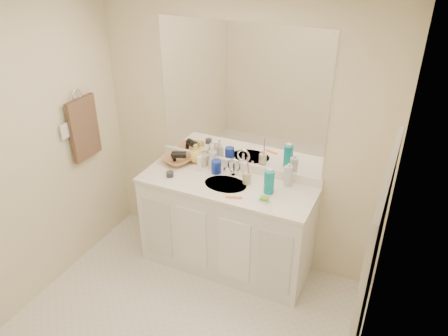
% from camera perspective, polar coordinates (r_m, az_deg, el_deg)
% --- Properties ---
extents(ceiling, '(2.60, 2.60, 0.02)m').
position_cam_1_polar(ceiling, '(2.32, -10.86, 18.99)').
color(ceiling, white).
rests_on(ceiling, wall_back).
extents(wall_back, '(2.60, 0.02, 2.40)m').
position_cam_1_polar(wall_back, '(3.78, 2.09, 4.15)').
color(wall_back, beige).
rests_on(wall_back, floor).
extents(wall_left, '(0.02, 2.60, 2.40)m').
position_cam_1_polar(wall_left, '(3.59, -26.32, -0.47)').
color(wall_left, beige).
rests_on(wall_left, floor).
extents(wall_right, '(0.02, 2.60, 2.40)m').
position_cam_1_polar(wall_right, '(2.44, 18.75, -13.30)').
color(wall_right, beige).
rests_on(wall_right, floor).
extents(vanity_cabinet, '(1.50, 0.55, 0.85)m').
position_cam_1_polar(vanity_cabinet, '(3.96, 0.31, -7.63)').
color(vanity_cabinet, white).
rests_on(vanity_cabinet, floor).
extents(countertop, '(1.52, 0.57, 0.03)m').
position_cam_1_polar(countertop, '(3.71, 0.33, -2.16)').
color(countertop, white).
rests_on(countertop, vanity_cabinet).
extents(backsplash, '(1.52, 0.03, 0.08)m').
position_cam_1_polar(backsplash, '(3.89, 1.93, 0.32)').
color(backsplash, white).
rests_on(backsplash, countertop).
extents(sink_basin, '(0.37, 0.37, 0.02)m').
position_cam_1_polar(sink_basin, '(3.69, 0.20, -2.27)').
color(sink_basin, beige).
rests_on(sink_basin, countertop).
extents(faucet, '(0.02, 0.02, 0.11)m').
position_cam_1_polar(faucet, '(3.80, 1.34, -0.13)').
color(faucet, silver).
rests_on(faucet, countertop).
extents(mirror, '(1.48, 0.01, 1.20)m').
position_cam_1_polar(mirror, '(3.64, 2.16, 9.28)').
color(mirror, white).
rests_on(mirror, wall_back).
extents(blue_mug, '(0.10, 0.10, 0.12)m').
position_cam_1_polar(blue_mug, '(3.83, -1.02, 0.14)').
color(blue_mug, '#172F9F').
rests_on(blue_mug, countertop).
extents(tan_cup, '(0.08, 0.08, 0.10)m').
position_cam_1_polar(tan_cup, '(3.68, 2.99, -1.33)').
color(tan_cup, '#C6B98C').
rests_on(tan_cup, countertop).
extents(toothbrush, '(0.02, 0.04, 0.21)m').
position_cam_1_polar(toothbrush, '(3.63, 3.18, 0.03)').
color(toothbrush, '#EB3D96').
rests_on(toothbrush, tan_cup).
extents(mouthwash_bottle, '(0.11, 0.11, 0.20)m').
position_cam_1_polar(mouthwash_bottle, '(3.54, 5.91, -1.82)').
color(mouthwash_bottle, '#0C8D96').
rests_on(mouthwash_bottle, countertop).
extents(clear_pump_bottle, '(0.07, 0.07, 0.18)m').
position_cam_1_polar(clear_pump_bottle, '(3.67, 8.35, -1.03)').
color(clear_pump_bottle, silver).
rests_on(clear_pump_bottle, countertop).
extents(soap_dish, '(0.11, 0.10, 0.01)m').
position_cam_1_polar(soap_dish, '(3.48, 5.26, -4.25)').
color(soap_dish, white).
rests_on(soap_dish, countertop).
extents(green_soap, '(0.07, 0.05, 0.02)m').
position_cam_1_polar(green_soap, '(3.47, 5.28, -3.98)').
color(green_soap, '#68B72C').
rests_on(green_soap, soap_dish).
extents(orange_comb, '(0.14, 0.07, 0.01)m').
position_cam_1_polar(orange_comb, '(3.51, 1.29, -3.87)').
color(orange_comb, orange).
rests_on(orange_comb, countertop).
extents(dark_jar, '(0.07, 0.07, 0.05)m').
position_cam_1_polar(dark_jar, '(3.82, -7.07, -0.81)').
color(dark_jar, '#2D2C32').
rests_on(dark_jar, countertop).
extents(extra_white_bottle, '(0.05, 0.05, 0.14)m').
position_cam_1_polar(extra_white_bottle, '(3.86, -3.21, 0.57)').
color(extra_white_bottle, white).
rests_on(extra_white_bottle, countertop).
extents(soap_bottle_white, '(0.11, 0.11, 0.22)m').
position_cam_1_polar(soap_bottle_white, '(3.89, -1.47, 1.50)').
color(soap_bottle_white, silver).
rests_on(soap_bottle_white, countertop).
extents(soap_bottle_cream, '(0.09, 0.09, 0.16)m').
position_cam_1_polar(soap_bottle_cream, '(3.95, -2.61, 1.41)').
color(soap_bottle_cream, beige).
rests_on(soap_bottle_cream, countertop).
extents(soap_bottle_yellow, '(0.16, 0.16, 0.18)m').
position_cam_1_polar(soap_bottle_yellow, '(4.00, -3.67, 1.94)').
color(soap_bottle_yellow, '#E6C559').
rests_on(soap_bottle_yellow, countertop).
extents(wicker_basket, '(0.34, 0.34, 0.07)m').
position_cam_1_polar(wicker_basket, '(4.02, -6.11, 1.06)').
color(wicker_basket, '#AD7746').
rests_on(wicker_basket, countertop).
extents(hair_dryer, '(0.15, 0.11, 0.07)m').
position_cam_1_polar(hair_dryer, '(3.99, -5.91, 1.73)').
color(hair_dryer, black).
rests_on(hair_dryer, wicker_basket).
extents(towel_ring, '(0.01, 0.11, 0.11)m').
position_cam_1_polar(towel_ring, '(3.90, -18.69, 9.00)').
color(towel_ring, silver).
rests_on(towel_ring, wall_left).
extents(hand_towel, '(0.04, 0.32, 0.55)m').
position_cam_1_polar(hand_towel, '(3.99, -17.81, 4.93)').
color(hand_towel, '#39281E').
rests_on(hand_towel, towel_ring).
extents(switch_plate, '(0.01, 0.08, 0.13)m').
position_cam_1_polar(switch_plate, '(3.86, -20.09, 4.52)').
color(switch_plate, white).
rests_on(switch_plate, wall_left).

